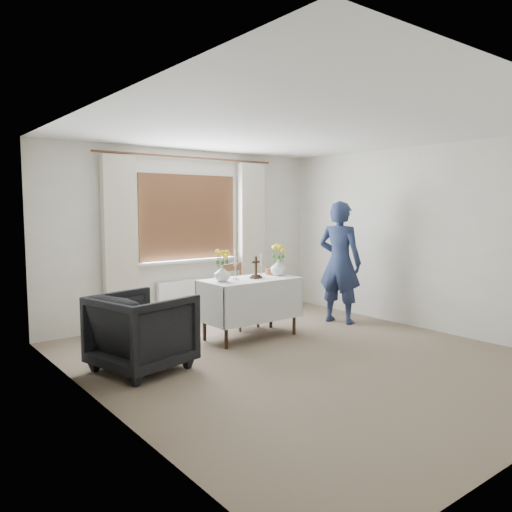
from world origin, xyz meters
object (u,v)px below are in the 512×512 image
at_px(altar_table, 250,308).
at_px(flower_vase_right, 278,267).
at_px(person, 340,262).
at_px(wooden_chair, 240,296).
at_px(wooden_cross, 256,267).
at_px(armchair, 142,331).
at_px(flower_vase_left, 222,273).

xyz_separation_m(altar_table, flower_vase_right, (0.48, 0.01, 0.49)).
relative_size(person, flower_vase_right, 8.14).
xyz_separation_m(wooden_chair, wooden_cross, (-0.14, -0.54, 0.46)).
relative_size(person, wooden_cross, 6.23).
bearing_deg(wooden_chair, armchair, -163.97).
height_order(person, flower_vase_left, person).
bearing_deg(flower_vase_right, altar_table, -178.73).
height_order(altar_table, wooden_cross, wooden_cross).
bearing_deg(armchair, flower_vase_right, -94.49).
xyz_separation_m(wooden_chair, flower_vase_right, (0.26, -0.50, 0.43)).
height_order(wooden_chair, flower_vase_left, flower_vase_left).
distance_m(armchair, person, 3.21).
height_order(altar_table, armchair, armchair).
bearing_deg(flower_vase_right, person, -7.12).
relative_size(armchair, person, 0.50).
height_order(armchair, flower_vase_right, flower_vase_right).
relative_size(altar_table, wooden_cross, 4.40).
distance_m(altar_table, wooden_chair, 0.56).
bearing_deg(wooden_chair, wooden_cross, -113.26).
xyz_separation_m(wooden_cross, flower_vase_right, (0.41, 0.04, -0.03)).
bearing_deg(flower_vase_right, wooden_chair, 117.52).
bearing_deg(armchair, wooden_cross, -93.54).
bearing_deg(altar_table, flower_vase_left, 176.41).
distance_m(armchair, flower_vase_right, 2.20).
xyz_separation_m(armchair, wooden_cross, (1.72, 0.30, 0.50)).
bearing_deg(flower_vase_right, armchair, -170.91).
bearing_deg(person, altar_table, 67.32).
xyz_separation_m(wooden_chair, flower_vase_left, (-0.63, -0.49, 0.42)).
relative_size(wooden_cross, flower_vase_left, 1.39).
height_order(altar_table, person, person).
height_order(altar_table, flower_vase_right, flower_vase_right).
distance_m(altar_table, flower_vase_right, 0.68).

